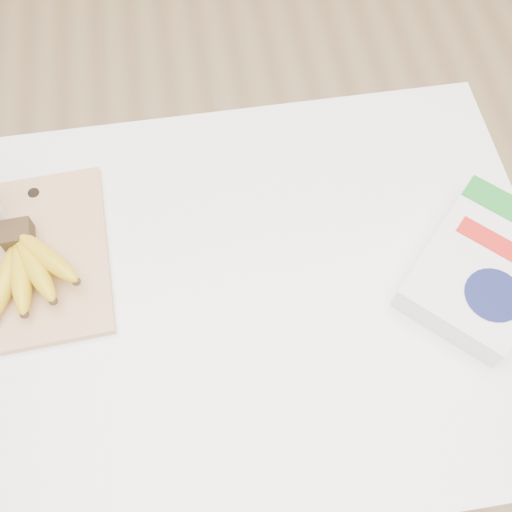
{
  "coord_description": "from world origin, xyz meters",
  "views": [
    {
      "loc": [
        0.02,
        -0.37,
        1.71
      ],
      "look_at": [
        0.09,
        0.04,
        0.89
      ],
      "focal_mm": 40.0,
      "sensor_mm": 36.0,
      "label": 1
    }
  ],
  "objects": [
    {
      "name": "room",
      "position": [
        0.0,
        0.0,
        1.35
      ],
      "size": [
        4.0,
        4.0,
        4.0
      ],
      "color": "tan",
      "rests_on": "ground"
    },
    {
      "name": "table",
      "position": [
        0.0,
        0.0,
        0.43
      ],
      "size": [
        1.13,
        0.76,
        0.85
      ],
      "primitive_type": "cube",
      "color": "white",
      "rests_on": "ground"
    },
    {
      "name": "cutting_board",
      "position": [
        -0.27,
        0.11,
        0.86
      ],
      "size": [
        0.25,
        0.33,
        0.02
      ],
      "primitive_type": "cube",
      "rotation": [
        0.0,
        0.0,
        0.05
      ],
      "color": "tan",
      "rests_on": "table"
    },
    {
      "name": "bananas",
      "position": [
        -0.28,
        0.07,
        0.89
      ],
      "size": [
        0.16,
        0.17,
        0.06
      ],
      "color": "#382816",
      "rests_on": "cutting_board"
    },
    {
      "name": "cereal_box",
      "position": [
        0.45,
        -0.03,
        0.88
      ],
      "size": [
        0.31,
        0.31,
        0.06
      ],
      "rotation": [
        0.0,
        0.0,
        -0.77
      ],
      "color": "white",
      "rests_on": "table"
    }
  ]
}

